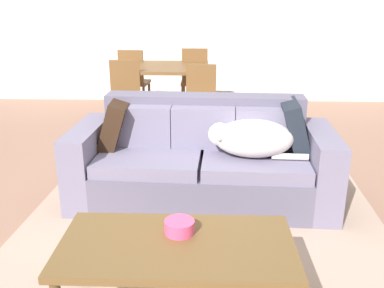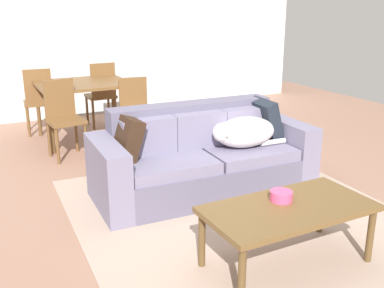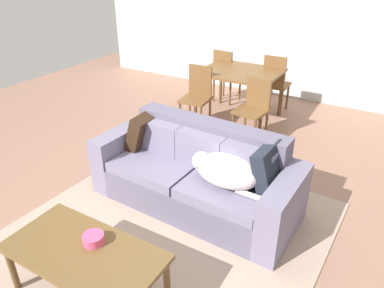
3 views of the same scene
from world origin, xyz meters
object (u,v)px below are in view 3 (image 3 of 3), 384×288
(bowl_on_coffee_table, at_px, (94,239))
(dining_chair_near_left, at_px, (197,94))
(dining_table, at_px, (240,75))
(dining_chair_near_right, at_px, (253,107))
(dining_chair_far_right, at_px, (275,81))
(throw_pillow_by_left_arm, at_px, (143,131))
(dining_chair_far_left, at_px, (225,74))
(couch, at_px, (197,175))
(dog_on_left_cushion, at_px, (225,170))
(coffee_table, at_px, (85,255))
(throw_pillow_by_right_arm, at_px, (270,169))

(bowl_on_coffee_table, xyz_separation_m, dining_chair_near_left, (-0.85, 3.04, 0.02))
(dining_table, relative_size, dining_chair_near_right, 1.34)
(dining_chair_far_right, bearing_deg, throw_pillow_by_left_arm, 77.63)
(dining_chair_far_left, distance_m, dining_chair_far_right, 0.90)
(couch, distance_m, dining_chair_near_left, 1.95)
(dining_chair_far_left, bearing_deg, dog_on_left_cushion, 121.41)
(dog_on_left_cushion, height_order, dining_chair_near_right, dining_chair_near_right)
(throw_pillow_by_left_arm, distance_m, dining_chair_near_left, 1.62)
(bowl_on_coffee_table, distance_m, dining_chair_near_right, 3.02)
(coffee_table, distance_m, dining_chair_near_right, 3.12)
(dog_on_left_cushion, distance_m, dining_table, 2.61)
(coffee_table, bearing_deg, dining_chair_far_right, 90.38)
(dog_on_left_cushion, distance_m, bowl_on_coffee_table, 1.31)
(throw_pillow_by_left_arm, xyz_separation_m, dining_table, (0.21, 2.21, 0.08))
(dining_chair_near_right, bearing_deg, dining_chair_far_right, 101.63)
(couch, xyz_separation_m, throw_pillow_by_left_arm, (-0.74, 0.09, 0.29))
(throw_pillow_by_left_arm, bearing_deg, dining_chair_near_right, 66.26)
(dog_on_left_cushion, relative_size, dining_table, 0.66)
(dining_chair_near_right, bearing_deg, dog_on_left_cushion, -69.55)
(throw_pillow_by_left_arm, distance_m, dining_chair_far_right, 2.80)
(dining_chair_far_right, bearing_deg, dining_table, 53.12)
(dining_table, xyz_separation_m, dining_chair_far_left, (-0.50, 0.53, -0.19))
(throw_pillow_by_right_arm, xyz_separation_m, dining_chair_far_right, (-0.89, 2.81, -0.10))
(throw_pillow_by_right_arm, xyz_separation_m, coffee_table, (-0.86, -1.47, -0.22))
(throw_pillow_by_left_arm, distance_m, dining_table, 2.22)
(dining_chair_far_right, bearing_deg, dining_chair_near_right, 94.56)
(throw_pillow_by_left_arm, height_order, dining_chair_near_right, dining_chair_near_right)
(dining_chair_far_left, relative_size, dining_chair_far_right, 0.97)
(throw_pillow_by_right_arm, relative_size, dining_chair_near_left, 0.46)
(dining_chair_near_right, bearing_deg, dining_chair_far_left, 137.24)
(dining_chair_near_left, bearing_deg, dining_chair_far_right, 49.24)
(dog_on_left_cushion, relative_size, throw_pillow_by_left_arm, 1.94)
(dining_table, bearing_deg, coffee_table, -83.58)
(couch, distance_m, dog_on_left_cushion, 0.48)
(dining_chair_far_right, bearing_deg, throw_pillow_by_right_arm, 107.62)
(dog_on_left_cushion, relative_size, throw_pillow_by_right_arm, 1.83)
(throw_pillow_by_left_arm, height_order, throw_pillow_by_right_arm, throw_pillow_by_right_arm)
(couch, relative_size, dining_chair_far_left, 2.32)
(dining_chair_near_left, distance_m, dining_chair_far_right, 1.39)
(dining_chair_far_right, bearing_deg, dog_on_left_cushion, 99.98)
(throw_pillow_by_right_arm, height_order, dining_table, throw_pillow_by_right_arm)
(bowl_on_coffee_table, relative_size, dining_table, 0.14)
(bowl_on_coffee_table, bearing_deg, throw_pillow_by_left_arm, 113.75)
(dining_chair_near_right, distance_m, dining_chair_far_left, 1.53)
(throw_pillow_by_left_arm, relative_size, dining_chair_far_right, 0.42)
(bowl_on_coffee_table, bearing_deg, dining_chair_near_right, 88.93)
(dining_chair_near_left, relative_size, dining_chair_near_right, 1.05)
(throw_pillow_by_right_arm, xyz_separation_m, dining_chair_near_left, (-1.70, 1.67, -0.12))
(throw_pillow_by_left_arm, bearing_deg, couch, -6.76)
(coffee_table, distance_m, dining_chair_near_left, 3.26)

